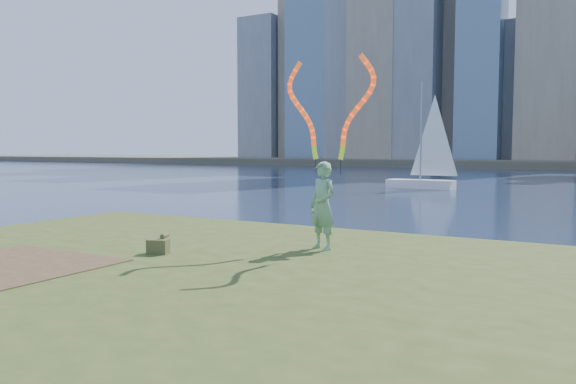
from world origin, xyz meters
The scene contains 7 objects.
ground centered at (0.00, 0.00, 0.00)m, with size 320.00×320.00×0.00m, color #17233A.
grassy_knoll centered at (0.00, -2.30, 0.34)m, with size 20.00×18.00×0.80m.
dirt_patch centered at (-2.20, -3.20, 0.81)m, with size 3.20×3.00×0.02m, color #47331E.
far_shore centered at (0.00, 95.00, 0.60)m, with size 320.00×40.00×1.20m, color #4E4939.
woman_with_ribbons centered at (1.89, 1.06, 2.19)m, with size 2.00×0.77×4.14m.
canvas_bag centered at (-0.68, -0.96, 0.95)m, with size 0.46×0.52×0.37m.
sailboat centered at (-4.73, 31.00, 1.33)m, with size 5.11×1.76×7.72m.
Camera 1 is at (6.83, -9.05, 2.81)m, focal length 35.00 mm.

